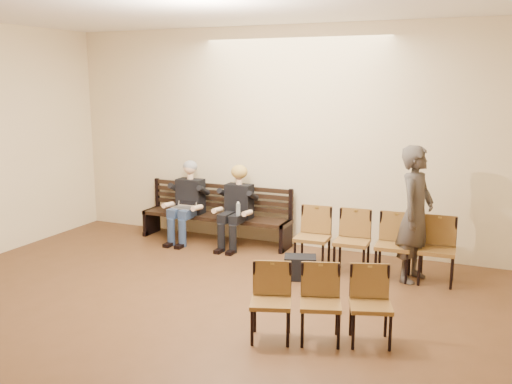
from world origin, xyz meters
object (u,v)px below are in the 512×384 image
Objects in this scene: chair_row_front at (372,244)px; chair_row_back at (320,305)px; seated_man at (188,202)px; bag at (300,267)px; bench at (215,228)px; seated_woman at (237,209)px; water_bottle at (238,217)px; laptop at (184,209)px; passerby at (416,204)px.

chair_row_front reaches higher than chair_row_back.
seated_man is 0.61× the size of chair_row_front.
chair_row_front reaches higher than bag.
seated_man reaches higher than bench.
bag is (1.90, -1.17, -0.07)m from bench.
seated_woman is at bearing 144.15° from bag.
seated_man reaches higher than chair_row_back.
seated_woman reaches higher than water_bottle.
laptop is 3.79m from passerby.
bench is at bearing 147.62° from water_bottle.
laptop is 0.16× the size of chair_row_front.
laptop is at bearing -147.12° from bench.
passerby is at bearing -4.54° from water_bottle.
laptop is 1.54× the size of water_bottle.
bench is 0.63m from laptop.
passerby is at bearing -10.27° from bench.
laptop is (-0.43, -0.28, 0.35)m from bench.
passerby is (2.70, -0.21, 0.49)m from water_bottle.
seated_woman is at bearing 110.81° from chair_row_back.
water_bottle is at bearing 170.36° from chair_row_front.
passerby reaches higher than seated_woman.
passerby reaches higher than chair_row_front.
bench is 0.64m from seated_man.
chair_row_front reaches higher than laptop.
chair_row_back reaches higher than bag.
chair_row_back is at bearing -41.11° from seated_man.
passerby reaches higher than laptop.
bag is at bearing -151.61° from chair_row_front.
chair_row_back is (-0.60, -2.28, -0.65)m from passerby.
laptop is at bearing 121.94° from chair_row_back.
seated_woman is at bearing 120.17° from water_bottle.
bench is 11.55× the size of water_bottle.
chair_row_back is at bearing -64.70° from bag.
bag is (2.34, -0.89, -0.42)m from laptop.
seated_woman reaches higher than chair_row_back.
seated_man is 0.92× the size of chair_row_back.
bench is 2.24m from bag.
seated_man is at bearing 99.90° from laptop.
water_bottle is at bearing 111.66° from chair_row_back.
bag is 1.05m from chair_row_front.
passerby reaches higher than water_bottle.
seated_woman is 0.85× the size of chair_row_back.
passerby is (3.76, -0.48, 0.39)m from seated_man.
seated_man is at bearing 168.00° from chair_row_front.
chair_row_back is at bearing -50.69° from seated_woman.
seated_woman is (0.45, -0.12, 0.39)m from bench.
passerby reaches higher than bag.
water_bottle is 0.53× the size of bag.
bench reaches higher than bag.
chair_row_front reaches higher than water_bottle.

